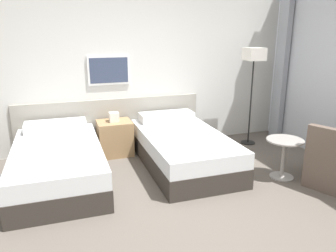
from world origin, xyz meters
TOP-DOWN VIEW (x-y plane):
  - ground_plane at (0.00, 0.00)m, footprint 16.00×16.00m
  - wall_headboard at (-0.03, 2.29)m, footprint 10.00×0.10m
  - bed_near_door at (-1.33, 1.26)m, footprint 1.06×1.96m
  - bed_near_window at (0.35, 1.26)m, footprint 1.06×1.96m
  - nightstand at (-0.49, 1.96)m, footprint 0.51×0.44m
  - floor_lamp at (1.74, 1.76)m, footprint 0.29×0.29m
  - side_table at (1.43, 0.44)m, footprint 0.47×0.47m

SIDE VIEW (x-z plane):
  - ground_plane at x=0.00m, z-range 0.00..0.00m
  - bed_near_door at x=-1.33m, z-range -0.05..0.54m
  - bed_near_window at x=0.35m, z-range -0.05..0.54m
  - nightstand at x=-0.49m, z-range -0.06..0.61m
  - side_table at x=1.43m, z-range 0.11..0.63m
  - wall_headboard at x=-0.03m, z-range -0.05..2.65m
  - floor_lamp at x=1.74m, z-range 0.58..2.17m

